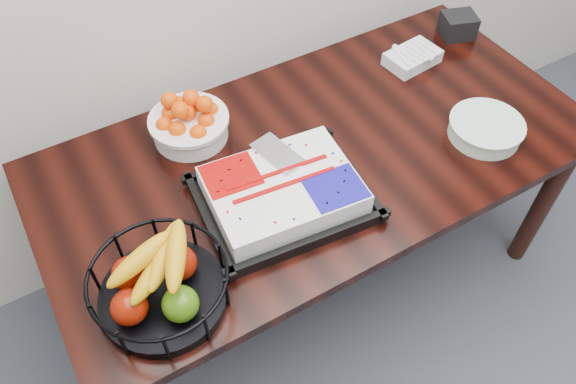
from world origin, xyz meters
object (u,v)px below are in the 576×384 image
table (318,167)px  tangerine_bowl (189,120)px  plate_stack (485,129)px  napkin_box (458,25)px  cake_tray (283,193)px  fruit_basket (160,284)px

table → tangerine_bowl: size_ratio=6.93×
plate_stack → tangerine_bowl: bearing=149.8°
napkin_box → table: bearing=-162.3°
cake_tray → plate_stack: cake_tray is taller
cake_tray → napkin_box: 1.08m
table → napkin_box: napkin_box is taller
plate_stack → napkin_box: (0.30, 0.48, 0.01)m
cake_tray → fruit_basket: size_ratio=1.46×
plate_stack → table: bearing=156.2°
plate_stack → napkin_box: napkin_box is taller
table → fruit_basket: fruit_basket is taller
fruit_basket → plate_stack: bearing=1.8°
fruit_basket → plate_stack: size_ratio=1.45×
table → cake_tray: cake_tray is taller
tangerine_bowl → napkin_box: (1.13, -0.01, -0.03)m
plate_stack → napkin_box: bearing=58.0°
cake_tray → plate_stack: bearing=-7.1°
cake_tray → plate_stack: (0.71, -0.09, -0.02)m
cake_tray → table: bearing=32.2°
fruit_basket → napkin_box: fruit_basket is taller
fruit_basket → napkin_box: 1.53m
tangerine_bowl → fruit_basket: bearing=-120.6°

